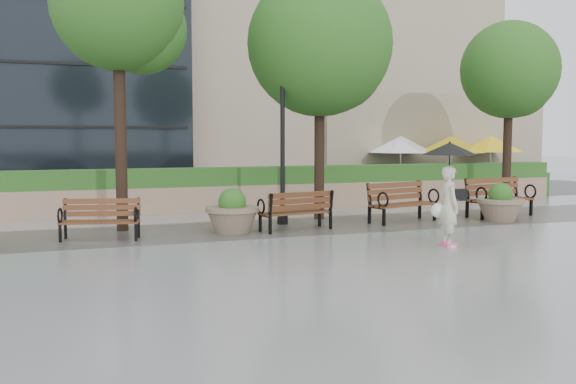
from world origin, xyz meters
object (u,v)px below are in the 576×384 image
object	(u,v)px
bench_3	(402,211)
pedestrian	(449,184)
car_right	(87,188)
bench_4	(499,206)
planter_right	(500,206)
lamppost	(283,152)
planter_left	(232,215)
bench_1	(100,228)
bench_2	(296,219)

from	to	relation	value
bench_3	pedestrian	distance (m)	3.88
car_right	bench_4	bearing A→B (deg)	-122.05
planter_right	lamppost	world-z (taller)	lamppost
planter_left	lamppost	xyz separation A→B (m)	(1.63, 0.98, 1.47)
lamppost	bench_1	bearing A→B (deg)	-167.48
pedestrian	planter_left	bearing A→B (deg)	59.89
bench_2	planter_right	xyz separation A→B (m)	(5.83, -0.31, 0.12)
bench_2	planter_left	bearing A→B (deg)	-17.16
car_right	pedestrian	world-z (taller)	pedestrian
bench_3	planter_left	xyz separation A→B (m)	(-4.79, -0.23, 0.11)
bench_3	planter_left	size ratio (longest dim) A/B	1.63
lamppost	pedestrian	world-z (taller)	lamppost
planter_left	planter_right	distance (m)	7.41
bench_1	planter_right	xyz separation A→B (m)	(10.45, -0.45, 0.14)
bench_1	pedestrian	world-z (taller)	pedestrian
bench_2	bench_4	xyz separation A→B (m)	(6.44, 0.49, 0.04)
car_right	bench_1	bearing A→B (deg)	-179.65
planter_left	planter_right	xyz separation A→B (m)	(7.39, -0.51, -0.01)
bench_1	lamppost	bearing A→B (deg)	27.25
planter_right	planter_left	bearing A→B (deg)	176.08
bench_3	bench_4	bearing A→B (deg)	-13.21
bench_2	bench_3	xyz separation A→B (m)	(3.23, 0.43, 0.03)
car_right	pedestrian	bearing A→B (deg)	-147.06
bench_4	bench_1	bearing A→B (deg)	173.04
bench_4	bench_3	bearing A→B (deg)	172.40
lamppost	car_right	bearing A→B (deg)	125.22
bench_1	bench_3	bearing A→B (deg)	16.84
bench_4	car_right	bearing A→B (deg)	137.98
bench_1	pedestrian	distance (m)	7.66
planter_right	car_right	bearing A→B (deg)	142.37
bench_4	pedestrian	world-z (taller)	pedestrian
bench_1	bench_3	xyz separation A→B (m)	(7.84, 0.29, 0.04)
bench_1	planter_left	xyz separation A→B (m)	(3.05, 0.06, 0.15)
planter_right	pedestrian	distance (m)	4.71
bench_1	bench_2	bearing A→B (deg)	13.04
planter_left	pedestrian	xyz separation A→B (m)	(3.77, -3.38, 0.90)
bench_2	pedestrian	distance (m)	4.01
planter_left	car_right	world-z (taller)	car_right
planter_left	lamppost	bearing A→B (deg)	30.97
bench_3	pedestrian	bearing A→B (deg)	-120.10
planter_left	planter_right	size ratio (longest dim) A/B	1.02
planter_right	pedestrian	world-z (taller)	pedestrian
bench_3	bench_2	bearing A→B (deg)	173.09
car_right	bench_2	bearing A→B (deg)	-148.37
bench_1	bench_4	distance (m)	11.06
bench_3	lamppost	world-z (taller)	lamppost
car_right	planter_left	bearing A→B (deg)	-157.29
bench_3	pedestrian	world-z (taller)	pedestrian
bench_4	planter_left	xyz separation A→B (m)	(-8.00, -0.30, 0.09)
bench_3	car_right	bearing A→B (deg)	122.48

